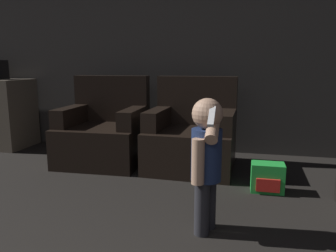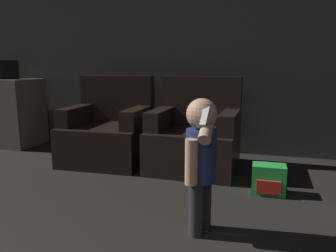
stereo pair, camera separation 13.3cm
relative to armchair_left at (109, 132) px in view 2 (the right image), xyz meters
name	(u,v)px [view 2 (the right image)]	position (x,y,z in m)	size (l,w,h in m)	color
wall_back	(184,48)	(0.70, 0.74, 0.97)	(8.40, 0.05, 2.60)	#33302D
armchair_left	(109,132)	(0.00, 0.00, 0.00)	(0.91, 0.85, 0.97)	black
armchair_right	(195,137)	(1.00, 0.00, 0.00)	(0.92, 0.86, 0.97)	black
person_toddler	(201,156)	(1.30, -1.37, 0.19)	(0.19, 0.34, 0.89)	#28282D
toy_backpack	(269,179)	(1.75, -0.55, -0.20)	(0.28, 0.20, 0.25)	green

